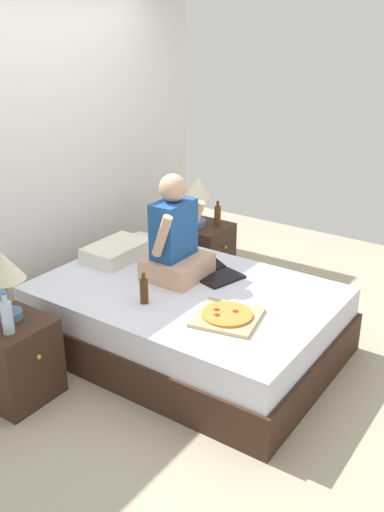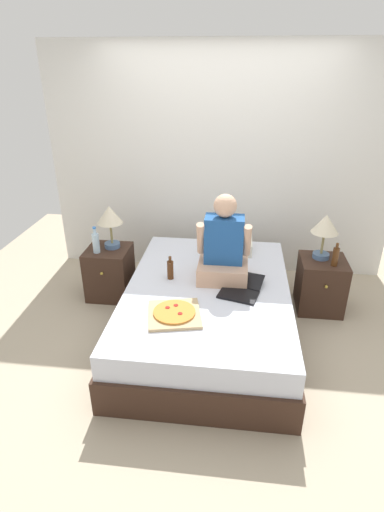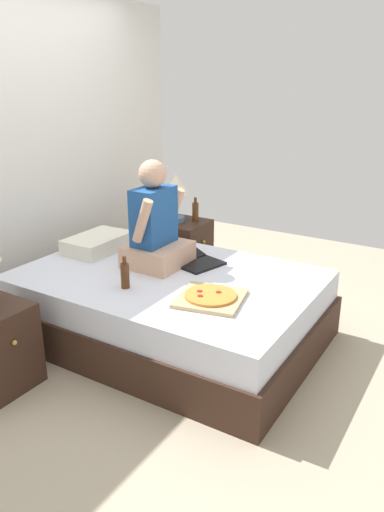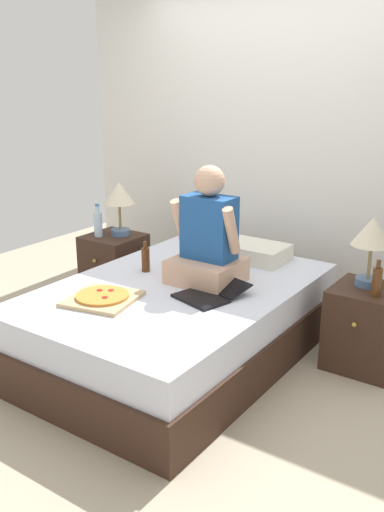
% 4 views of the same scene
% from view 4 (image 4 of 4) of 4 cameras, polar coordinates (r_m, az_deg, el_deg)
% --- Properties ---
extents(ground_plane, '(5.82, 5.82, 0.00)m').
position_cam_4_polar(ground_plane, '(3.97, -1.45, -9.79)').
color(ground_plane, tan).
extents(wall_back, '(3.82, 0.12, 2.50)m').
position_cam_4_polar(wall_back, '(4.77, 8.70, 10.50)').
color(wall_back, silver).
rests_on(wall_back, ground).
extents(bed, '(1.46, 2.12, 0.50)m').
position_cam_4_polar(bed, '(3.86, -1.47, -6.52)').
color(bed, '#382319').
rests_on(bed, ground).
extents(nightstand_left, '(0.44, 0.47, 0.54)m').
position_cam_4_polar(nightstand_left, '(4.92, -7.76, -0.98)').
color(nightstand_left, '#382319').
rests_on(nightstand_left, ground).
extents(lamp_on_left_nightstand, '(0.26, 0.26, 0.45)m').
position_cam_4_polar(lamp_on_left_nightstand, '(4.77, -7.30, 5.88)').
color(lamp_on_left_nightstand, '#4C6B93').
rests_on(lamp_on_left_nightstand, nightstand_left).
extents(water_bottle, '(0.07, 0.07, 0.28)m').
position_cam_4_polar(water_bottle, '(4.80, -9.38, 3.23)').
color(water_bottle, silver).
rests_on(water_bottle, nightstand_left).
extents(nightstand_right, '(0.44, 0.47, 0.54)m').
position_cam_4_polar(nightstand_right, '(3.89, 16.95, -6.85)').
color(nightstand_right, '#382319').
rests_on(nightstand_right, ground).
extents(lamp_on_right_nightstand, '(0.26, 0.26, 0.45)m').
position_cam_4_polar(lamp_on_right_nightstand, '(3.74, 17.57, 1.87)').
color(lamp_on_right_nightstand, '#4C6B93').
rests_on(lamp_on_right_nightstand, nightstand_right).
extents(beer_bottle, '(0.06, 0.06, 0.23)m').
position_cam_4_polar(beer_bottle, '(3.64, 18.00, -2.40)').
color(beer_bottle, '#512D14').
rests_on(beer_bottle, nightstand_right).
extents(pillow, '(0.52, 0.34, 0.12)m').
position_cam_4_polar(pillow, '(4.30, 6.02, 0.46)').
color(pillow, silver).
rests_on(pillow, bed).
extents(person_seated, '(0.47, 0.40, 0.78)m').
position_cam_4_polar(person_seated, '(3.76, 1.59, 1.59)').
color(person_seated, tan).
rests_on(person_seated, bed).
extents(laptop, '(0.42, 0.48, 0.07)m').
position_cam_4_polar(laptop, '(3.57, 1.67, -3.83)').
color(laptop, black).
rests_on(laptop, bed).
extents(pizza_box, '(0.48, 0.48, 0.05)m').
position_cam_4_polar(pizza_box, '(3.56, -8.95, -4.15)').
color(pizza_box, tan).
rests_on(pizza_box, bed).
extents(beer_bottle_on_bed, '(0.06, 0.06, 0.22)m').
position_cam_4_polar(beer_bottle_on_bed, '(4.02, -4.66, -0.29)').
color(beer_bottle_on_bed, '#4C2811').
rests_on(beer_bottle_on_bed, bed).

